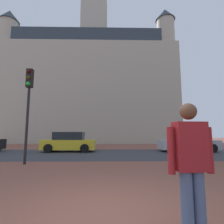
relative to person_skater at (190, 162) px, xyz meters
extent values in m
plane|color=brown|center=(-1.13, 10.66, -0.96)|extent=(120.00, 120.00, 0.00)
cube|color=#38383D|center=(-1.13, 10.25, -0.96)|extent=(120.00, 7.18, 0.00)
cube|color=#B2A893|center=(-4.51, 29.78, 6.98)|extent=(28.82, 13.08, 15.88)
cube|color=#2D3842|center=(-4.51, 29.78, 16.12)|extent=(26.51, 12.04, 2.40)
cube|color=#B2A893|center=(-3.82, 29.78, 15.68)|extent=(4.84, 4.84, 33.28)
cylinder|color=#B2A893|center=(-17.42, 24.74, 8.89)|extent=(2.80, 2.80, 19.71)
cone|color=#2D3842|center=(-17.42, 24.74, 19.74)|extent=(3.20, 3.20, 2.00)
cylinder|color=#B2A893|center=(8.40, 24.74, 9.20)|extent=(2.80, 2.80, 20.32)
cone|color=#2D3842|center=(8.40, 24.74, 20.36)|extent=(3.20, 3.20, 2.00)
cylinder|color=slate|center=(0.08, 0.00, -0.51)|extent=(0.15, 0.15, 0.82)
cylinder|color=slate|center=(-0.08, -0.02, -0.51)|extent=(0.15, 0.15, 0.82)
cube|color=maroon|center=(0.00, -0.01, 0.21)|extent=(0.42, 0.25, 0.62)
cylinder|color=maroon|center=(0.26, 0.01, 0.16)|extent=(0.09, 0.09, 0.59)
cylinder|color=maroon|center=(-0.26, -0.03, 0.16)|extent=(0.09, 0.09, 0.59)
cube|color=black|center=(-0.01, 0.09, 0.23)|extent=(0.29, 0.16, 0.40)
sphere|color=brown|center=(0.00, -0.01, 0.66)|extent=(0.22, 0.22, 0.22)
cube|color=#B2B2BC|center=(5.28, 11.83, -0.43)|extent=(4.44, 1.86, 0.71)
cube|color=black|center=(5.28, 11.83, 0.17)|extent=(2.48, 1.64, 0.49)
cylinder|color=black|center=(6.74, 12.76, -0.64)|extent=(0.64, 0.22, 0.64)
cylinder|color=black|center=(6.74, 10.90, -0.64)|extent=(0.64, 0.22, 0.64)
cylinder|color=black|center=(3.82, 12.76, -0.64)|extent=(0.64, 0.22, 0.64)
cylinder|color=black|center=(3.82, 10.90, -0.64)|extent=(0.64, 0.22, 0.64)
cube|color=gold|center=(-4.16, 11.83, -0.41)|extent=(4.05, 1.76, 0.75)
cube|color=black|center=(-4.16, 11.83, 0.26)|extent=(2.27, 1.55, 0.60)
cylinder|color=black|center=(-2.82, 12.71, -0.64)|extent=(0.64, 0.22, 0.64)
cylinder|color=black|center=(-2.82, 10.95, -0.64)|extent=(0.64, 0.22, 0.64)
cylinder|color=black|center=(-5.49, 12.71, -0.64)|extent=(0.64, 0.22, 0.64)
cylinder|color=black|center=(-5.49, 10.95, -0.64)|extent=(0.64, 0.22, 0.64)
cylinder|color=black|center=(-4.82, 5.90, 0.81)|extent=(0.12, 0.12, 3.54)
cube|color=black|center=(-4.82, 5.90, 3.03)|extent=(0.28, 0.24, 0.90)
sphere|color=#390606|center=(-4.82, 5.77, 3.33)|extent=(0.18, 0.18, 0.18)
sphere|color=#3C3306|center=(-4.82, 5.77, 3.03)|extent=(0.18, 0.18, 0.18)
sphere|color=green|center=(-4.82, 5.77, 2.73)|extent=(0.18, 0.18, 0.18)
camera|label=1|loc=(-1.05, -2.30, 0.35)|focal=28.23mm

